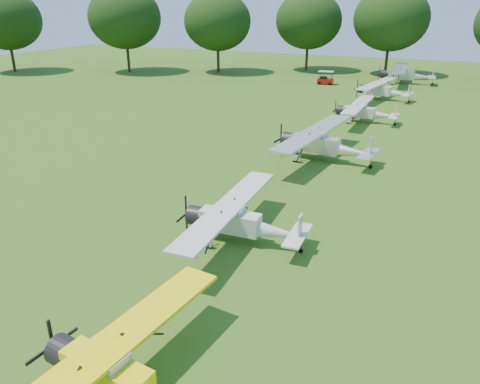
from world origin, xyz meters
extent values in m
plane|color=#255715|center=(0.00, 0.00, 0.00)|extent=(160.00, 160.00, 0.00)
cylinder|color=black|center=(-2.12, 56.74, 2.37)|extent=(0.44, 0.44, 4.74)
ellipsoid|color=black|center=(-2.12, 56.74, 8.16)|extent=(11.05, 11.05, 9.39)
cylinder|color=black|center=(-14.75, 56.54, 2.24)|extent=(0.44, 0.44, 4.49)
ellipsoid|color=black|center=(-14.75, 56.54, 7.73)|extent=(10.47, 10.47, 8.90)
cylinder|color=black|center=(-26.90, 48.50, 2.22)|extent=(0.44, 0.44, 4.44)
ellipsoid|color=black|center=(-26.90, 48.50, 7.65)|extent=(10.36, 10.36, 8.80)
cylinder|color=black|center=(-40.16, 42.92, 2.39)|extent=(0.44, 0.44, 4.77)
ellipsoid|color=black|center=(-40.16, 42.92, 8.22)|extent=(11.14, 11.14, 9.47)
cylinder|color=black|center=(-57.03, 35.30, 2.28)|extent=(0.44, 0.44, 4.56)
ellipsoid|color=black|center=(-57.03, 35.30, 7.85)|extent=(10.64, 10.64, 9.04)
cube|color=#FFF00A|center=(0.43, -12.14, 0.95)|extent=(2.96, 1.17, 0.95)
cube|color=#8CA5B2|center=(0.34, -12.13, 1.44)|extent=(1.53, 0.98, 0.50)
cylinder|color=black|center=(-1.28, -11.95, 0.95)|extent=(0.91, 1.02, 0.94)
cube|color=black|center=(-1.86, -11.88, 0.95)|extent=(0.07, 0.11, 1.89)
cube|color=#FFF00A|center=(0.34, -12.13, 1.67)|extent=(2.35, 9.65, 0.13)
cylinder|color=black|center=(-0.17, -10.94, 0.27)|extent=(0.55, 0.20, 0.54)
cube|color=silver|center=(-0.65, -1.88, 0.96)|extent=(2.98, 1.01, 0.96)
cone|color=silver|center=(1.83, -1.77, 0.83)|extent=(2.61, 0.95, 0.83)
cube|color=#8CA5B2|center=(-0.74, -1.89, 1.47)|extent=(1.51, 0.91, 0.51)
cylinder|color=black|center=(-2.40, -1.97, 0.96)|extent=(0.87, 0.99, 0.96)
cube|color=black|center=(-2.99, -1.99, 0.96)|extent=(0.06, 0.11, 1.93)
cube|color=silver|center=(-0.74, -1.89, 1.70)|extent=(1.78, 9.79, 0.13)
cube|color=silver|center=(2.74, -1.73, 1.29)|extent=(0.12, 0.51, 1.19)
cube|color=silver|center=(2.65, -1.73, 0.87)|extent=(0.90, 2.61, 0.08)
cylinder|color=black|center=(-1.33, -3.07, 0.28)|extent=(0.56, 0.17, 0.55)
cylinder|color=black|center=(-1.44, -0.77, 0.28)|extent=(0.56, 0.17, 0.55)
cylinder|color=black|center=(2.84, -1.72, 0.11)|extent=(0.22, 0.08, 0.22)
cube|color=silver|center=(-0.41, 11.80, 1.13)|extent=(3.54, 1.39, 1.13)
cone|color=silver|center=(2.48, 11.49, 0.97)|extent=(3.11, 1.29, 0.97)
cube|color=#8CA5B2|center=(-0.52, 11.81, 1.73)|extent=(1.82, 1.17, 0.59)
cylinder|color=black|center=(-2.45, 12.02, 1.13)|extent=(1.08, 1.22, 1.12)
cube|color=black|center=(-3.15, 12.09, 1.13)|extent=(0.08, 0.14, 2.26)
cube|color=silver|center=(-0.52, 11.81, 2.00)|extent=(2.77, 11.53, 0.15)
cube|color=silver|center=(3.55, 11.38, 1.51)|extent=(0.17, 0.60, 1.40)
cube|color=silver|center=(3.45, 11.39, 1.02)|extent=(1.23, 3.10, 0.10)
cylinder|color=black|center=(-1.42, 10.55, 0.32)|extent=(0.66, 0.24, 0.65)
cylinder|color=black|center=(-1.13, 13.23, 0.32)|extent=(0.66, 0.24, 0.65)
cylinder|color=black|center=(3.66, 11.37, 0.13)|extent=(0.27, 0.11, 0.26)
cube|color=silver|center=(0.20, 24.46, 0.93)|extent=(2.84, 0.85, 0.93)
cone|color=silver|center=(2.60, 24.45, 0.80)|extent=(2.49, 0.81, 0.80)
cube|color=#8CA5B2|center=(0.12, 24.46, 1.42)|extent=(1.42, 0.82, 0.49)
cylinder|color=black|center=(-1.48, 24.47, 0.93)|extent=(0.80, 0.93, 0.92)
cube|color=black|center=(-2.06, 24.47, 0.93)|extent=(0.05, 0.11, 1.86)
cube|color=silver|center=(0.12, 24.46, 1.64)|extent=(1.32, 9.40, 0.12)
cube|color=silver|center=(3.48, 24.45, 1.24)|extent=(0.09, 0.49, 1.15)
cube|color=silver|center=(3.40, 24.45, 0.84)|extent=(0.76, 2.49, 0.08)
cylinder|color=black|center=(-0.51, 23.36, 0.27)|extent=(0.53, 0.14, 0.53)
cylinder|color=black|center=(-0.50, 25.57, 0.27)|extent=(0.53, 0.14, 0.53)
cylinder|color=black|center=(3.57, 24.45, 0.11)|extent=(0.21, 0.07, 0.21)
cube|color=silver|center=(-0.04, 36.38, 1.01)|extent=(3.20, 1.42, 1.01)
cone|color=silver|center=(2.54, 35.94, 0.87)|extent=(2.81, 1.31, 0.87)
cube|color=#8CA5B2|center=(-0.13, 36.40, 1.55)|extent=(1.67, 1.13, 0.53)
cylinder|color=black|center=(-1.85, 36.69, 1.01)|extent=(1.03, 1.14, 1.00)
cube|color=black|center=(-2.47, 36.79, 1.01)|extent=(0.08, 0.12, 2.03)
cube|color=silver|center=(-0.13, 36.40, 1.79)|extent=(3.09, 10.33, 0.14)
cube|color=silver|center=(3.49, 35.78, 1.35)|extent=(0.18, 0.54, 1.26)
cube|color=silver|center=(3.39, 35.80, 0.92)|extent=(1.26, 2.80, 0.09)
cylinder|color=black|center=(-1.00, 35.32, 0.29)|extent=(0.60, 0.25, 0.58)
cylinder|color=black|center=(-0.60, 37.70, 0.29)|extent=(0.60, 0.25, 0.58)
cylinder|color=black|center=(3.58, 35.77, 0.12)|extent=(0.24, 0.11, 0.23)
cube|color=silver|center=(1.01, 48.98, 1.18)|extent=(3.66, 1.33, 1.18)
cone|color=silver|center=(4.02, 49.21, 1.01)|extent=(3.20, 1.24, 1.01)
cube|color=#8CA5B2|center=(0.89, 48.97, 1.79)|extent=(1.87, 1.16, 0.62)
cylinder|color=black|center=(-1.12, 48.81, 1.18)|extent=(1.09, 1.24, 1.17)
cube|color=black|center=(-1.84, 48.76, 1.18)|extent=(0.08, 0.14, 2.35)
cube|color=silver|center=(0.89, 48.97, 2.07)|extent=(2.52, 11.96, 0.16)
cube|color=silver|center=(5.14, 49.29, 1.57)|extent=(0.16, 0.62, 1.46)
cube|color=silver|center=(5.03, 49.28, 1.06)|extent=(1.19, 3.20, 0.10)
cylinder|color=black|center=(0.22, 47.51, 0.34)|extent=(0.68, 0.23, 0.67)
cylinder|color=black|center=(0.01, 50.30, 0.34)|extent=(0.68, 0.23, 0.67)
cylinder|color=black|center=(5.25, 49.30, 0.13)|extent=(0.27, 0.11, 0.27)
cube|color=#9F120B|center=(-8.20, 44.03, 0.43)|extent=(2.18, 1.30, 0.67)
cube|color=black|center=(-8.48, 44.01, 0.81)|extent=(0.93, 1.11, 0.43)
cube|color=silver|center=(-8.20, 44.03, 1.73)|extent=(2.09, 1.39, 0.08)
cylinder|color=black|center=(-8.86, 43.39, 0.21)|extent=(0.43, 0.17, 0.42)
cylinder|color=black|center=(-8.95, 44.57, 0.21)|extent=(0.43, 0.17, 0.42)
cylinder|color=black|center=(-7.44, 43.50, 0.21)|extent=(0.43, 0.17, 0.42)
cylinder|color=black|center=(-7.53, 44.68, 0.21)|extent=(0.43, 0.17, 0.42)
camera|label=1|loc=(8.06, -19.88, 10.70)|focal=35.00mm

